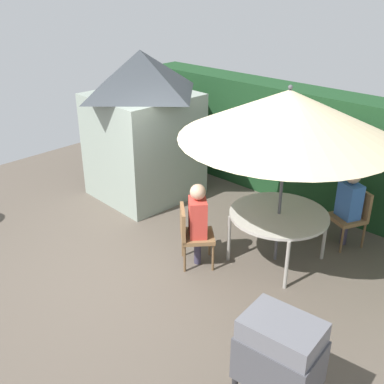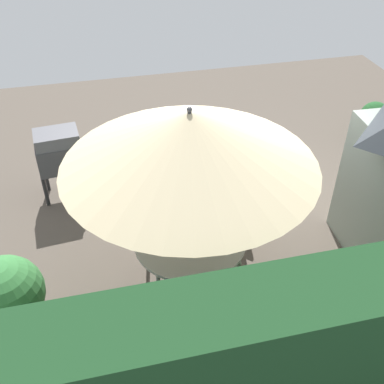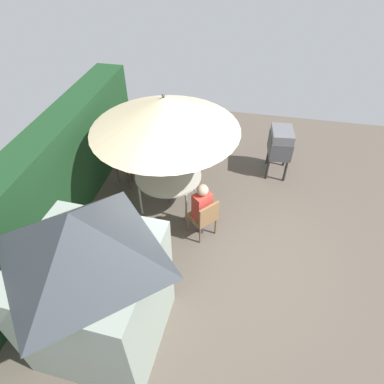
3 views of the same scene
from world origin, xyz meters
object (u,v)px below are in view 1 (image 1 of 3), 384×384
Objects in this scene: garden_shed at (143,124)px; person_in_red at (198,216)px; patio_umbrella at (288,114)px; chair_far_side at (352,213)px; bbq_grill at (280,354)px; patio_table at (279,217)px; chair_near_shed at (192,232)px; person_in_blue at (350,199)px.

person_in_red is at bearing -24.45° from garden_shed.
patio_umbrella is 2.27× the size of person_in_red.
garden_shed reaches higher than chair_far_side.
person_in_red is (-2.34, 1.45, -0.06)m from bbq_grill.
chair_far_side is (0.55, 1.18, -0.20)m from patio_table.
garden_shed is 3.89m from chair_far_side.
chair_near_shed is 2.52m from chair_far_side.
garden_shed reaches higher than patio_table.
garden_shed is 2.97× the size of chair_far_side.
chair_far_side is at bearing 57.13° from person_in_red.
bbq_grill is 0.95× the size of person_in_red.
chair_near_shed is at bearing -131.51° from person_in_red.
patio_table is 0.49× the size of patio_umbrella.
garden_shed is 2.23× the size of bbq_grill.
patio_umbrella is at bearing 48.49° from person_in_red.
chair_near_shed is 0.71× the size of person_in_red.
garden_shed is at bearing 151.70° from bbq_grill.
patio_table is 1.56× the size of chair_near_shed.
chair_near_shed is at bearing -131.51° from patio_table.
bbq_grill is 1.33× the size of chair_near_shed.
patio_table is at bearing 48.49° from chair_near_shed.
chair_far_side is 0.71× the size of person_in_red.
bbq_grill is (1.57, -2.32, -1.36)m from patio_umbrella.
patio_table is 1.16m from person_in_red.
patio_umbrella reaches higher than person_in_red.
person_in_red reaches higher than chair_near_shed.
patio_umbrella is 1.83m from person_in_red.
patio_umbrella is 2.27× the size of person_in_blue.
garden_shed is at bearing -165.11° from chair_far_side.
chair_near_shed is at bearing 149.85° from bbq_grill.
chair_near_shed and chair_far_side have the same top height.
chair_far_side is (0.55, 1.18, -1.68)m from patio_umbrella.
chair_far_side is at bearing 64.81° from patio_umbrella.
patio_table is 1.12× the size of person_in_blue.
patio_umbrella reaches higher than person_in_blue.
bbq_grill is at bearing -73.81° from chair_far_side.
garden_shed reaches higher than patio_umbrella.
garden_shed is 5.35m from bbq_grill.
patio_umbrella is (3.12, -0.20, 0.84)m from garden_shed.
patio_umbrella is at bearing 124.07° from bbq_grill.
patio_umbrella is 2.13m from chair_far_side.
chair_far_side is at bearing 64.81° from person_in_blue.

